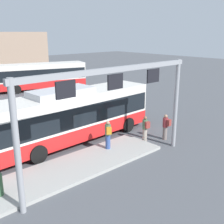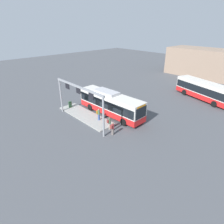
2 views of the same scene
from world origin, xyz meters
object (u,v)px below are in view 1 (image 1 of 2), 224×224
(bus_main, at_px, (74,113))
(person_waiting_near, at_px, (145,128))
(bus_background_left, at_px, (41,75))
(person_waiting_mid, at_px, (108,134))
(person_boarding, at_px, (166,126))

(bus_main, relative_size, person_waiting_near, 6.62)
(bus_background_left, xyz_separation_m, person_waiting_mid, (-5.95, -18.79, -0.73))
(bus_background_left, bearing_deg, person_waiting_mid, -90.66)
(bus_main, bearing_deg, bus_background_left, 66.29)
(bus_background_left, bearing_deg, person_boarding, -78.90)
(bus_background_left, height_order, person_boarding, bus_background_left)
(bus_main, height_order, bus_background_left, bus_main)
(person_waiting_near, bearing_deg, bus_background_left, 5.38)
(bus_main, height_order, person_waiting_mid, bus_main)
(person_boarding, xyz_separation_m, person_waiting_near, (-1.24, 0.63, 0.00))
(bus_main, xyz_separation_m, bus_background_left, (6.44, 16.13, -0.03))
(person_boarding, bearing_deg, bus_background_left, -11.80)
(person_waiting_mid, bearing_deg, bus_main, 38.69)
(person_boarding, height_order, person_waiting_near, same)
(person_boarding, distance_m, person_waiting_mid, 4.08)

